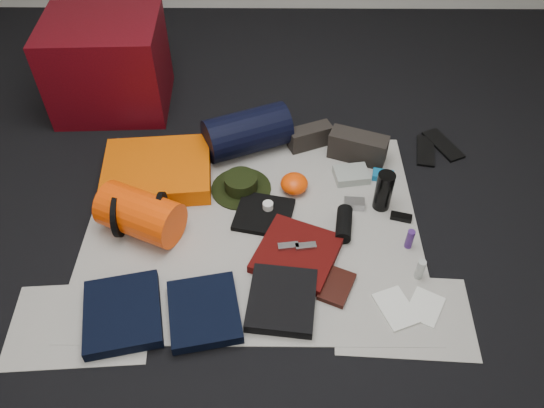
{
  "coord_description": "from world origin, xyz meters",
  "views": [
    {
      "loc": [
        0.11,
        -1.7,
        1.95
      ],
      "look_at": [
        0.09,
        0.05,
        0.1
      ],
      "focal_mm": 35.0,
      "sensor_mm": 36.0,
      "label": 1
    }
  ],
  "objects_px": {
    "compact_camera": "(354,204)",
    "red_cabinet": "(108,65)",
    "sleeping_pad": "(158,171)",
    "navy_duffel": "(247,132)",
    "water_bottle": "(384,191)",
    "paperback_book": "(337,287)",
    "stuff_sack": "(140,214)"
  },
  "relations": [
    {
      "from": "compact_camera",
      "to": "red_cabinet",
      "type": "bearing_deg",
      "value": 152.23
    },
    {
      "from": "sleeping_pad",
      "to": "navy_duffel",
      "type": "relative_size",
      "value": 1.21
    },
    {
      "from": "red_cabinet",
      "to": "water_bottle",
      "type": "bearing_deg",
      "value": -32.45
    },
    {
      "from": "navy_duffel",
      "to": "red_cabinet",
      "type": "bearing_deg",
      "value": 128.92
    },
    {
      "from": "red_cabinet",
      "to": "sleeping_pad",
      "type": "height_order",
      "value": "red_cabinet"
    },
    {
      "from": "water_bottle",
      "to": "paperback_book",
      "type": "height_order",
      "value": "water_bottle"
    },
    {
      "from": "stuff_sack",
      "to": "paperback_book",
      "type": "bearing_deg",
      "value": -20.22
    },
    {
      "from": "navy_duffel",
      "to": "stuff_sack",
      "type": "bearing_deg",
      "value": -151.75
    },
    {
      "from": "stuff_sack",
      "to": "navy_duffel",
      "type": "bearing_deg",
      "value": 51.66
    },
    {
      "from": "sleeping_pad",
      "to": "navy_duffel",
      "type": "bearing_deg",
      "value": 27.37
    },
    {
      "from": "stuff_sack",
      "to": "paperback_book",
      "type": "relative_size",
      "value": 2.04
    },
    {
      "from": "red_cabinet",
      "to": "sleeping_pad",
      "type": "distance_m",
      "value": 0.79
    },
    {
      "from": "compact_camera",
      "to": "paperback_book",
      "type": "distance_m",
      "value": 0.51
    },
    {
      "from": "red_cabinet",
      "to": "sleeping_pad",
      "type": "bearing_deg",
      "value": -64.3
    },
    {
      "from": "red_cabinet",
      "to": "compact_camera",
      "type": "xyz_separation_m",
      "value": [
        1.37,
        -0.87,
        -0.24
      ]
    },
    {
      "from": "compact_camera",
      "to": "sleeping_pad",
      "type": "bearing_deg",
      "value": 173.41
    },
    {
      "from": "red_cabinet",
      "to": "stuff_sack",
      "type": "height_order",
      "value": "red_cabinet"
    },
    {
      "from": "navy_duffel",
      "to": "compact_camera",
      "type": "bearing_deg",
      "value": -62.09
    },
    {
      "from": "navy_duffel",
      "to": "paperback_book",
      "type": "xyz_separation_m",
      "value": [
        0.43,
        -0.93,
        -0.11
      ]
    },
    {
      "from": "sleeping_pad",
      "to": "paperback_book",
      "type": "height_order",
      "value": "sleeping_pad"
    },
    {
      "from": "red_cabinet",
      "to": "navy_duffel",
      "type": "distance_m",
      "value": 0.94
    },
    {
      "from": "stuff_sack",
      "to": "compact_camera",
      "type": "xyz_separation_m",
      "value": [
        1.02,
        0.16,
        -0.09
      ]
    },
    {
      "from": "water_bottle",
      "to": "compact_camera",
      "type": "relative_size",
      "value": 2.11
    },
    {
      "from": "compact_camera",
      "to": "paperback_book",
      "type": "height_order",
      "value": "compact_camera"
    },
    {
      "from": "sleeping_pad",
      "to": "stuff_sack",
      "type": "distance_m",
      "value": 0.37
    },
    {
      "from": "sleeping_pad",
      "to": "red_cabinet",
      "type": "bearing_deg",
      "value": 118.24
    },
    {
      "from": "paperback_book",
      "to": "stuff_sack",
      "type": "bearing_deg",
      "value": -176.15
    },
    {
      "from": "stuff_sack",
      "to": "sleeping_pad",
      "type": "bearing_deg",
      "value": 87.86
    },
    {
      "from": "compact_camera",
      "to": "paperback_book",
      "type": "xyz_separation_m",
      "value": [
        -0.12,
        -0.49,
        -0.01
      ]
    },
    {
      "from": "navy_duffel",
      "to": "compact_camera",
      "type": "xyz_separation_m",
      "value": [
        0.55,
        -0.44,
        -0.1
      ]
    },
    {
      "from": "water_bottle",
      "to": "navy_duffel",
      "type": "bearing_deg",
      "value": 147.53
    },
    {
      "from": "sleeping_pad",
      "to": "paperback_book",
      "type": "distance_m",
      "value": 1.13
    }
  ]
}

